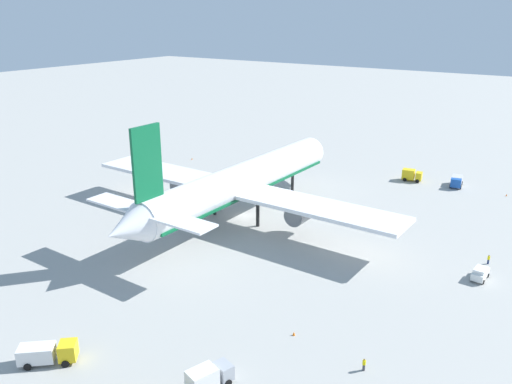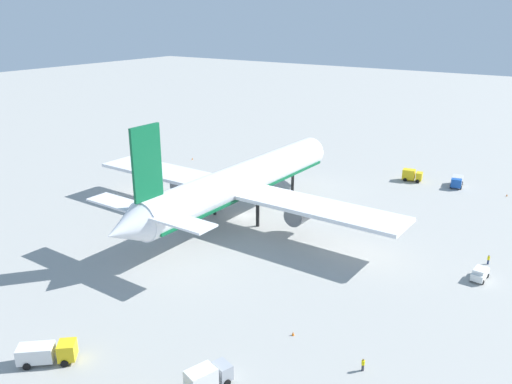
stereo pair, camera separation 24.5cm
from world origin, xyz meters
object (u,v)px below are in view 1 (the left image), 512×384
at_px(service_truck_5, 208,377).
at_px(traffic_cone_0, 294,333).
at_px(service_truck_3, 411,175).
at_px(service_van, 480,273).
at_px(service_truck_2, 48,353).
at_px(traffic_cone_1, 507,195).
at_px(service_truck_0, 457,181).
at_px(ground_worker_1, 489,259).
at_px(airliner, 240,182).
at_px(ground_worker_4, 364,364).
at_px(traffic_cone_2, 192,159).
at_px(baggage_cart_0, 300,154).

bearing_deg(service_truck_5, traffic_cone_0, -11.35).
distance_m(service_truck_3, service_van, 50.91).
bearing_deg(service_truck_3, service_truck_2, 172.20).
bearing_deg(traffic_cone_1, service_truck_0, 85.78).
bearing_deg(ground_worker_1, service_van, 179.64).
bearing_deg(service_truck_5, traffic_cone_1, -10.29).
relative_size(airliner, service_truck_5, 12.25).
bearing_deg(service_truck_3, service_van, -149.96).
bearing_deg(service_truck_2, airliner, 8.90).
height_order(service_truck_0, service_van, service_truck_0).
bearing_deg(service_truck_5, service_truck_3, 3.80).
height_order(airliner, service_truck_0, airliner).
bearing_deg(service_truck_2, ground_worker_4, -58.24).
height_order(airliner, traffic_cone_2, airliner).
relative_size(service_truck_0, traffic_cone_0, 10.92).
relative_size(airliner, traffic_cone_2, 127.61).
relative_size(ground_worker_1, traffic_cone_2, 2.99).
xyz_separation_m(service_truck_2, traffic_cone_0, (21.35, -21.71, -1.14)).
bearing_deg(service_truck_0, service_truck_2, 166.35).
height_order(service_truck_2, traffic_cone_2, service_truck_2).
height_order(traffic_cone_0, traffic_cone_1, same).
relative_size(airliner, baggage_cart_0, 23.42).
height_order(service_van, ground_worker_4, service_van).
bearing_deg(airliner, service_truck_3, -25.45).
bearing_deg(traffic_cone_2, service_truck_3, -75.15).
height_order(baggage_cart_0, traffic_cone_0, baggage_cart_0).
bearing_deg(traffic_cone_1, service_truck_5, 169.71).
height_order(service_truck_2, service_truck_3, service_truck_3).
bearing_deg(baggage_cart_0, traffic_cone_2, 129.64).
relative_size(baggage_cart_0, traffic_cone_1, 5.45).
distance_m(service_truck_3, service_truck_5, 88.08).
distance_m(airliner, traffic_cone_1, 62.71).
xyz_separation_m(airliner, ground_worker_1, (6.37, -46.53, -6.83)).
relative_size(service_truck_3, ground_worker_1, 3.05).
bearing_deg(traffic_cone_1, airliner, 136.36).
height_order(service_truck_5, ground_worker_1, service_truck_5).
distance_m(baggage_cart_0, ground_worker_4, 95.97).
xyz_separation_m(baggage_cart_0, ground_worker_4, (-79.78, -53.34, 0.08)).
relative_size(service_truck_5, ground_worker_1, 3.49).
xyz_separation_m(service_truck_3, service_van, (-44.07, -25.48, -0.52)).
distance_m(service_truck_3, traffic_cone_1, 22.03).
bearing_deg(service_truck_5, service_truck_0, -2.97).
xyz_separation_m(ground_worker_4, traffic_cone_1, (76.14, -2.92, -0.54)).
xyz_separation_m(service_truck_5, traffic_cone_0, (14.17, -2.84, -1.25)).
xyz_separation_m(service_truck_3, traffic_cone_2, (-15.52, 58.55, -1.28)).
bearing_deg(airliner, traffic_cone_0, -134.89).
xyz_separation_m(service_truck_3, traffic_cone_0, (-73.72, -8.68, -1.28)).
distance_m(airliner, service_truck_5, 51.69).
bearing_deg(service_truck_3, baggage_cart_0, 82.41).
bearing_deg(airliner, service_truck_0, -34.45).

